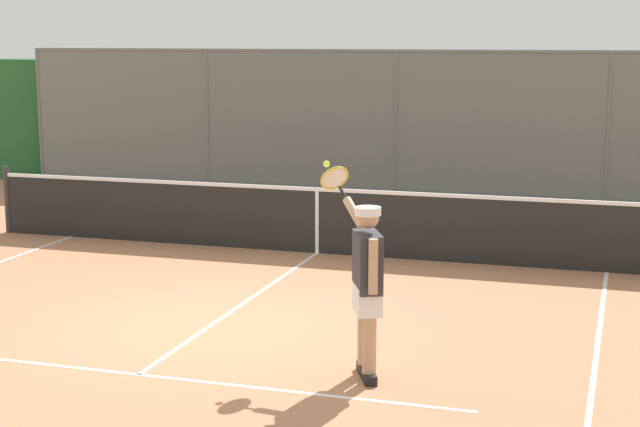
{
  "coord_description": "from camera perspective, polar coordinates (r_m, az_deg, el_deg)",
  "views": [
    {
      "loc": [
        -4.26,
        9.57,
        3.11
      ],
      "look_at": [
        -0.82,
        -1.46,
        1.05
      ],
      "focal_mm": 56.11,
      "sensor_mm": 36.0,
      "label": 1
    }
  ],
  "objects": [
    {
      "name": "fence_backdrop",
      "position": [
        19.65,
        4.75,
        4.77
      ],
      "size": [
        18.45,
        1.37,
        2.86
      ],
      "color": "slate",
      "rests_on": "ground"
    },
    {
      "name": "ground_plane",
      "position": [
        10.93,
        -6.42,
        -6.49
      ],
      "size": [
        60.0,
        60.0,
        0.0
      ],
      "primitive_type": "plane",
      "color": "#B27551"
    },
    {
      "name": "tennis_net",
      "position": [
        14.41,
        -0.16,
        -0.35
      ],
      "size": [
        10.47,
        0.09,
        1.07
      ],
      "color": "#2D2D2D",
      "rests_on": "ground"
    },
    {
      "name": "court_line_markings",
      "position": [
        9.33,
        -11.12,
        -9.54
      ],
      "size": [
        8.15,
        10.1,
        0.01
      ],
      "color": "white",
      "rests_on": "ground"
    },
    {
      "name": "tennis_player",
      "position": [
        9.1,
        2.66,
        -3.74
      ],
      "size": [
        0.87,
        1.14,
        1.9
      ],
      "rotation": [
        0.0,
        0.0,
        -1.14
      ],
      "color": "black",
      "rests_on": "ground"
    }
  ]
}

